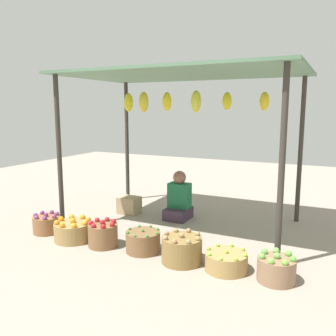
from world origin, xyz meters
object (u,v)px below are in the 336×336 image
object	(u,v)px
basket_purple_onions	(47,224)
basket_oranges	(73,231)
vendor_person	(179,201)
wooden_crate_near_vendor	(129,205)
basket_green_chilies	(143,242)
basket_potatoes	(182,249)
basket_green_apples	(276,269)
basket_limes	(226,261)
basket_red_apples	(103,235)

from	to	relation	value
basket_purple_onions	basket_oranges	bearing A→B (deg)	-7.10
vendor_person	wooden_crate_near_vendor	size ratio (longest dim) A/B	2.32
basket_green_chilies	basket_potatoes	world-z (taller)	basket_potatoes
basket_potatoes	basket_green_apples	bearing A→B (deg)	0.22
basket_oranges	basket_limes	xyz separation A→B (m)	(2.13, 0.02, -0.03)
basket_green_chilies	wooden_crate_near_vendor	world-z (taller)	basket_green_chilies
basket_red_apples	wooden_crate_near_vendor	distance (m)	1.47
basket_limes	vendor_person	bearing A→B (deg)	129.88
vendor_person	basket_purple_onions	distance (m)	2.04
basket_oranges	basket_green_apples	bearing A→B (deg)	0.11
basket_purple_onions	basket_oranges	distance (m)	0.55
basket_purple_onions	wooden_crate_near_vendor	world-z (taller)	basket_purple_onions
basket_red_apples	basket_green_apples	distance (m)	2.18
basket_potatoes	basket_limes	bearing A→B (deg)	2.12
basket_limes	wooden_crate_near_vendor	xyz separation A→B (m)	(-2.12, 1.38, 0.04)
basket_red_apples	basket_green_apples	bearing A→B (deg)	0.04
basket_oranges	basket_red_apples	bearing A→B (deg)	0.42
basket_oranges	basket_green_apples	distance (m)	2.67
basket_red_apples	basket_potatoes	world-z (taller)	basket_potatoes
basket_limes	wooden_crate_near_vendor	distance (m)	2.53
basket_green_apples	basket_potatoes	bearing A→B (deg)	-179.78
vendor_person	basket_potatoes	distance (m)	1.68
basket_limes	wooden_crate_near_vendor	size ratio (longest dim) A/B	1.38
basket_red_apples	basket_green_chilies	world-z (taller)	basket_red_apples
vendor_person	basket_oranges	world-z (taller)	vendor_person
vendor_person	basket_red_apples	xyz separation A→B (m)	(-0.39, -1.51, -0.14)
basket_red_apples	wooden_crate_near_vendor	xyz separation A→B (m)	(-0.48, 1.39, -0.01)
basket_green_apples	wooden_crate_near_vendor	xyz separation A→B (m)	(-2.65, 1.39, 0.01)
basket_oranges	basket_green_apples	world-z (taller)	basket_oranges
basket_purple_onions	basket_green_apples	size ratio (longest dim) A/B	0.97
basket_purple_onions	basket_red_apples	world-z (taller)	basket_red_apples
basket_purple_onions	basket_potatoes	distance (m)	2.15
vendor_person	basket_green_chilies	size ratio (longest dim) A/B	1.82
vendor_person	wooden_crate_near_vendor	world-z (taller)	vendor_person
basket_green_chilies	basket_green_apples	size ratio (longest dim) A/B	1.10
basket_red_apples	vendor_person	bearing A→B (deg)	75.34
vendor_person	basket_purple_onions	world-z (taller)	vendor_person
basket_limes	basket_green_apples	bearing A→B (deg)	-1.63
basket_red_apples	basket_limes	distance (m)	1.64
vendor_person	basket_green_chilies	distance (m)	1.45
vendor_person	basket_green_chilies	world-z (taller)	vendor_person
basket_purple_onions	basket_limes	bearing A→B (deg)	-1.03
basket_oranges	basket_potatoes	size ratio (longest dim) A/B	1.07
basket_purple_onions	basket_green_apples	world-z (taller)	basket_green_apples
wooden_crate_near_vendor	basket_green_apples	bearing A→B (deg)	-27.70
basket_oranges	basket_purple_onions	bearing A→B (deg)	172.90
basket_oranges	basket_red_apples	size ratio (longest dim) A/B	1.32
vendor_person	wooden_crate_near_vendor	distance (m)	0.89
basket_oranges	vendor_person	bearing A→B (deg)	59.70
vendor_person	basket_green_apples	bearing A→B (deg)	-40.19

